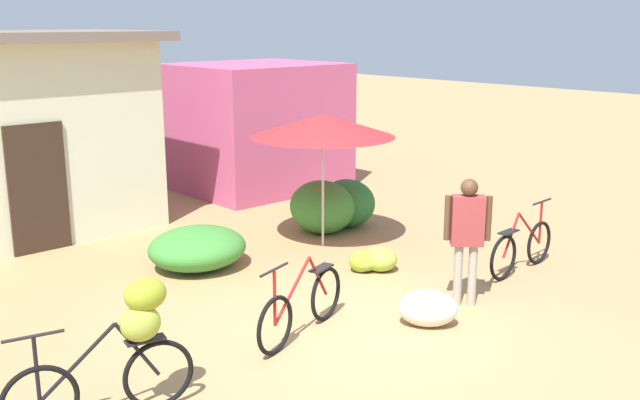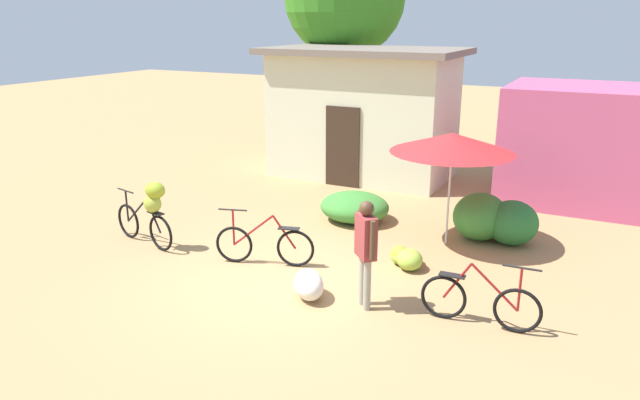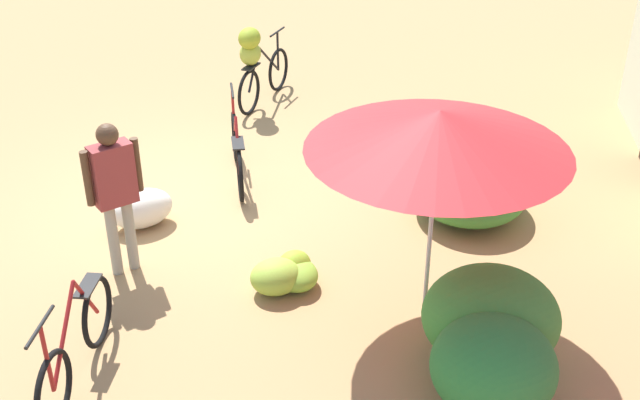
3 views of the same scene
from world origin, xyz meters
name	(u,v)px [view 3 (image 3 of 3)]	position (x,y,z in m)	size (l,w,h in m)	color
ground_plane	(196,200)	(0.00, 0.00, 0.00)	(60.00, 60.00, 0.00)	#A88052
hedge_bush_front_left	(469,189)	(-0.16, 3.19, 0.30)	(1.45, 1.32, 0.60)	#3C8333
hedge_bush_front_right	(490,318)	(2.40, 3.29, 0.45)	(1.02, 1.17, 0.89)	#3A8132
hedge_bush_mid	(493,367)	(2.99, 3.29, 0.41)	(0.95, 1.00, 0.83)	#2B7132
market_umbrella	(438,130)	(1.91, 2.74, 1.93)	(2.24, 2.24, 2.11)	beige
bicycle_leftmost	(256,60)	(-2.90, 0.13, 0.74)	(1.67, 0.52, 1.28)	black
bicycle_near_pile	(237,152)	(-0.62, 0.37, 0.36)	(1.68, 0.55, 0.97)	black
bicycle_center_loaded	(76,346)	(3.14, -0.10, 0.35)	(1.64, 0.16, 0.96)	black
banana_pile_on_ground	(287,274)	(1.59, 1.39, 0.16)	(0.77, 0.81, 0.35)	#93B73C
produce_sack	(142,209)	(0.66, -0.41, 0.22)	(0.70, 0.44, 0.44)	silver
person_vendor	(114,184)	(1.52, -0.30, 0.99)	(0.43, 0.44, 1.63)	gray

